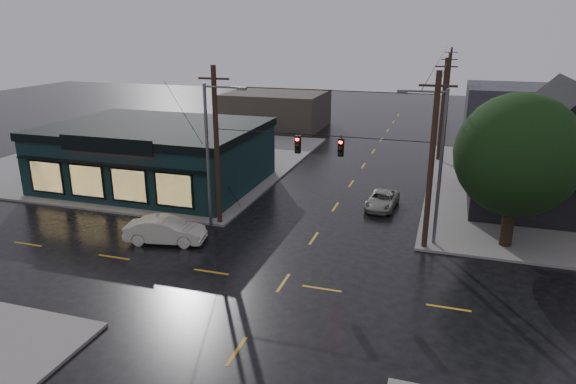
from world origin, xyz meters
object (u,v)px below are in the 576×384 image
(corner_tree, at_px, (518,155))
(utility_pole_nw, at_px, (220,224))
(sedan_cream, at_px, (165,230))
(suv_silver, at_px, (382,200))
(utility_pole_ne, at_px, (424,248))

(corner_tree, bearing_deg, utility_pole_nw, -174.66)
(utility_pole_nw, bearing_deg, sedan_cream, -115.12)
(sedan_cream, bearing_deg, corner_tree, -85.45)
(utility_pole_nw, bearing_deg, suv_silver, 33.16)
(utility_pole_ne, height_order, suv_silver, utility_pole_ne)
(corner_tree, bearing_deg, sedan_cream, -164.31)
(corner_tree, height_order, utility_pole_nw, corner_tree)
(corner_tree, bearing_deg, suv_silver, 148.98)
(utility_pole_nw, xyz_separation_m, suv_silver, (9.70, 6.34, 0.58))
(utility_pole_ne, distance_m, suv_silver, 7.17)
(corner_tree, distance_m, suv_silver, 10.38)
(corner_tree, distance_m, utility_pole_nw, 18.44)
(sedan_cream, distance_m, suv_silver, 15.30)
(utility_pole_nw, distance_m, sedan_cream, 4.25)
(corner_tree, height_order, utility_pole_ne, corner_tree)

